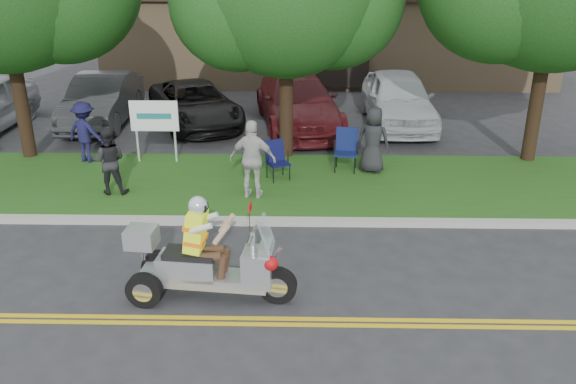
{
  "coord_description": "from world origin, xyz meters",
  "views": [
    {
      "loc": [
        0.88,
        -8.58,
        5.64
      ],
      "look_at": [
        0.66,
        2.0,
        1.18
      ],
      "focal_mm": 38.0,
      "sensor_mm": 36.0,
      "label": 1
    }
  ],
  "objects_px": {
    "spectator_adult_mid": "(109,161)",
    "trike_scooter": "(204,264)",
    "parked_car_right": "(298,102)",
    "parked_car_left": "(102,100)",
    "parked_car_far_right": "(398,99)",
    "lawn_chair_b": "(276,157)",
    "lawn_chair_a": "(346,147)",
    "parked_car_mid": "(195,104)",
    "spectator_adult_right": "(253,159)"
  },
  "relations": [
    {
      "from": "lawn_chair_b",
      "to": "spectator_adult_right",
      "type": "height_order",
      "value": "spectator_adult_right"
    },
    {
      "from": "lawn_chair_b",
      "to": "parked_car_left",
      "type": "bearing_deg",
      "value": 112.79
    },
    {
      "from": "lawn_chair_a",
      "to": "parked_car_right",
      "type": "relative_size",
      "value": 0.19
    },
    {
      "from": "trike_scooter",
      "to": "parked_car_left",
      "type": "height_order",
      "value": "trike_scooter"
    },
    {
      "from": "trike_scooter",
      "to": "lawn_chair_a",
      "type": "distance_m",
      "value": 6.55
    },
    {
      "from": "trike_scooter",
      "to": "lawn_chair_b",
      "type": "height_order",
      "value": "trike_scooter"
    },
    {
      "from": "parked_car_left",
      "to": "parked_car_far_right",
      "type": "relative_size",
      "value": 0.95
    },
    {
      "from": "parked_car_far_right",
      "to": "spectator_adult_mid",
      "type": "bearing_deg",
      "value": -142.12
    },
    {
      "from": "spectator_adult_right",
      "to": "parked_car_left",
      "type": "distance_m",
      "value": 8.15
    },
    {
      "from": "lawn_chair_b",
      "to": "parked_car_left",
      "type": "distance_m",
      "value": 7.65
    },
    {
      "from": "trike_scooter",
      "to": "lawn_chair_a",
      "type": "bearing_deg",
      "value": 71.08
    },
    {
      "from": "parked_car_mid",
      "to": "lawn_chair_a",
      "type": "bearing_deg",
      "value": -67.48
    },
    {
      "from": "lawn_chair_a",
      "to": "lawn_chair_b",
      "type": "bearing_deg",
      "value": -150.88
    },
    {
      "from": "parked_car_mid",
      "to": "parked_car_right",
      "type": "distance_m",
      "value": 3.31
    },
    {
      "from": "lawn_chair_b",
      "to": "parked_car_mid",
      "type": "relative_size",
      "value": 0.2
    },
    {
      "from": "trike_scooter",
      "to": "parked_car_left",
      "type": "distance_m",
      "value": 11.33
    },
    {
      "from": "parked_car_right",
      "to": "spectator_adult_mid",
      "type": "bearing_deg",
      "value": -136.47
    },
    {
      "from": "trike_scooter",
      "to": "spectator_adult_right",
      "type": "relative_size",
      "value": 1.57
    },
    {
      "from": "spectator_adult_right",
      "to": "spectator_adult_mid",
      "type": "bearing_deg",
      "value": 7.06
    },
    {
      "from": "lawn_chair_b",
      "to": "spectator_adult_right",
      "type": "relative_size",
      "value": 0.52
    },
    {
      "from": "spectator_adult_right",
      "to": "parked_car_right",
      "type": "distance_m",
      "value": 6.05
    },
    {
      "from": "lawn_chair_b",
      "to": "parked_car_far_right",
      "type": "height_order",
      "value": "parked_car_far_right"
    },
    {
      "from": "trike_scooter",
      "to": "spectator_adult_mid",
      "type": "bearing_deg",
      "value": 129.21
    },
    {
      "from": "parked_car_right",
      "to": "parked_car_left",
      "type": "bearing_deg",
      "value": 168.21
    },
    {
      "from": "trike_scooter",
      "to": "lawn_chair_a",
      "type": "xyz_separation_m",
      "value": [
        2.75,
        5.94,
        0.06
      ]
    },
    {
      "from": "trike_scooter",
      "to": "parked_car_far_right",
      "type": "relative_size",
      "value": 0.57
    },
    {
      "from": "spectator_adult_mid",
      "to": "parked_car_far_right",
      "type": "xyz_separation_m",
      "value": [
        7.49,
        6.11,
        -0.05
      ]
    },
    {
      "from": "spectator_adult_mid",
      "to": "parked_car_left",
      "type": "height_order",
      "value": "spectator_adult_mid"
    },
    {
      "from": "parked_car_left",
      "to": "lawn_chair_a",
      "type": "bearing_deg",
      "value": -30.96
    },
    {
      "from": "lawn_chair_a",
      "to": "parked_car_right",
      "type": "xyz_separation_m",
      "value": [
        -1.26,
        4.12,
        0.1
      ]
    },
    {
      "from": "spectator_adult_mid",
      "to": "parked_car_left",
      "type": "distance_m",
      "value": 6.33
    },
    {
      "from": "trike_scooter",
      "to": "lawn_chair_a",
      "type": "relative_size",
      "value": 2.66
    },
    {
      "from": "trike_scooter",
      "to": "parked_car_right",
      "type": "xyz_separation_m",
      "value": [
        1.5,
        10.06,
        0.15
      ]
    },
    {
      "from": "lawn_chair_a",
      "to": "parked_car_mid",
      "type": "relative_size",
      "value": 0.22
    },
    {
      "from": "parked_car_right",
      "to": "lawn_chair_b",
      "type": "bearing_deg",
      "value": -105.97
    },
    {
      "from": "spectator_adult_mid",
      "to": "parked_car_mid",
      "type": "bearing_deg",
      "value": -102.47
    },
    {
      "from": "lawn_chair_a",
      "to": "parked_car_far_right",
      "type": "height_order",
      "value": "parked_car_far_right"
    },
    {
      "from": "spectator_adult_mid",
      "to": "trike_scooter",
      "type": "bearing_deg",
      "value": 120.2
    },
    {
      "from": "parked_car_mid",
      "to": "parked_car_far_right",
      "type": "height_order",
      "value": "parked_car_far_right"
    },
    {
      "from": "spectator_adult_right",
      "to": "parked_car_left",
      "type": "relative_size",
      "value": 0.38
    },
    {
      "from": "lawn_chair_a",
      "to": "lawn_chair_b",
      "type": "xyz_separation_m",
      "value": [
        -1.75,
        -0.67,
        -0.07
      ]
    },
    {
      "from": "parked_car_mid",
      "to": "parked_car_far_right",
      "type": "xyz_separation_m",
      "value": [
        6.5,
        0.12,
        0.18
      ]
    },
    {
      "from": "lawn_chair_a",
      "to": "parked_car_left",
      "type": "distance_m",
      "value": 8.7
    },
    {
      "from": "lawn_chair_b",
      "to": "spectator_adult_mid",
      "type": "relative_size",
      "value": 0.6
    },
    {
      "from": "trike_scooter",
      "to": "parked_car_mid",
      "type": "distance_m",
      "value": 10.4
    },
    {
      "from": "spectator_adult_mid",
      "to": "parked_car_far_right",
      "type": "bearing_deg",
      "value": -143.88
    },
    {
      "from": "parked_car_left",
      "to": "spectator_adult_mid",
      "type": "bearing_deg",
      "value": -72.72
    },
    {
      "from": "spectator_adult_right",
      "to": "parked_car_far_right",
      "type": "distance_m",
      "value": 7.54
    },
    {
      "from": "trike_scooter",
      "to": "parked_car_mid",
      "type": "bearing_deg",
      "value": 105.91
    },
    {
      "from": "parked_car_left",
      "to": "parked_car_far_right",
      "type": "distance_m",
      "value": 9.5
    }
  ]
}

